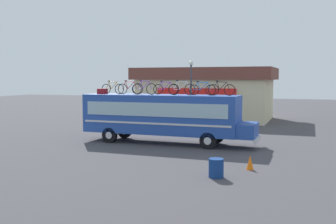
# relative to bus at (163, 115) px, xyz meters

# --- Properties ---
(ground_plane) EXTENTS (120.00, 120.00, 0.00)m
(ground_plane) POSITION_rel_bus_xyz_m (-0.19, 0.00, -1.85)
(ground_plane) COLOR #423F44
(bus) EXTENTS (11.35, 2.50, 3.14)m
(bus) POSITION_rel_bus_xyz_m (0.00, 0.00, 0.00)
(bus) COLOR #23479E
(bus) RESTS_ON ground
(luggage_bag_1) EXTENTS (0.54, 0.53, 0.35)m
(luggage_bag_1) POSITION_rel_bus_xyz_m (-4.34, -0.18, 1.47)
(luggage_bag_1) COLOR maroon
(luggage_bag_1) RESTS_ON bus
(rooftop_bicycle_1) EXTENTS (1.68, 0.44, 0.90)m
(rooftop_bicycle_1) POSITION_rel_bus_xyz_m (-3.71, 0.11, 1.67)
(rooftop_bicycle_1) COLOR black
(rooftop_bicycle_1) RESTS_ON bus
(rooftop_bicycle_2) EXTENTS (1.75, 0.44, 0.92)m
(rooftop_bicycle_2) POSITION_rel_bus_xyz_m (-2.46, 0.13, 1.68)
(rooftop_bicycle_2) COLOR black
(rooftop_bicycle_2) RESTS_ON bus
(rooftop_bicycle_3) EXTENTS (1.71, 0.44, 0.98)m
(rooftop_bicycle_3) POSITION_rel_bus_xyz_m (-1.21, -0.23, 1.70)
(rooftop_bicycle_3) COLOR black
(rooftop_bicycle_3) RESTS_ON bus
(rooftop_bicycle_4) EXTENTS (1.73, 0.44, 0.90)m
(rooftop_bicycle_4) POSITION_rel_bus_xyz_m (0.00, 0.42, 1.67)
(rooftop_bicycle_4) COLOR black
(rooftop_bicycle_4) RESTS_ON bus
(rooftop_bicycle_5) EXTENTS (1.77, 0.44, 0.94)m
(rooftop_bicycle_5) POSITION_rel_bus_xyz_m (1.29, -0.13, 1.69)
(rooftop_bicycle_5) COLOR black
(rooftop_bicycle_5) RESTS_ON bus
(rooftop_bicycle_6) EXTENTS (1.75, 0.44, 0.88)m
(rooftop_bicycle_6) POSITION_rel_bus_xyz_m (2.55, 0.13, 1.67)
(rooftop_bicycle_6) COLOR black
(rooftop_bicycle_6) RESTS_ON bus
(rooftop_bicycle_7) EXTENTS (1.70, 0.44, 0.92)m
(rooftop_bicycle_7) POSITION_rel_bus_xyz_m (3.75, 0.17, 1.68)
(rooftop_bicycle_7) COLOR black
(rooftop_bicycle_7) RESTS_ON bus
(roadside_building) EXTENTS (13.66, 8.41, 5.23)m
(roadside_building) POSITION_rel_bus_xyz_m (-1.20, 15.60, 0.84)
(roadside_building) COLOR beige
(roadside_building) RESTS_ON ground
(trash_bin) EXTENTS (0.63, 0.63, 0.81)m
(trash_bin) POSITION_rel_bus_xyz_m (5.24, -7.46, -1.44)
(trash_bin) COLOR navy
(trash_bin) RESTS_ON ground
(traffic_cone) EXTENTS (0.33, 0.33, 0.66)m
(traffic_cone) POSITION_rel_bus_xyz_m (6.38, -5.54, -1.51)
(traffic_cone) COLOR orange
(traffic_cone) RESTS_ON ground
(street_lamp) EXTENTS (0.32, 0.32, 5.51)m
(street_lamp) POSITION_rel_bus_xyz_m (0.37, 4.95, 1.46)
(street_lamp) COLOR #38383D
(street_lamp) RESTS_ON ground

